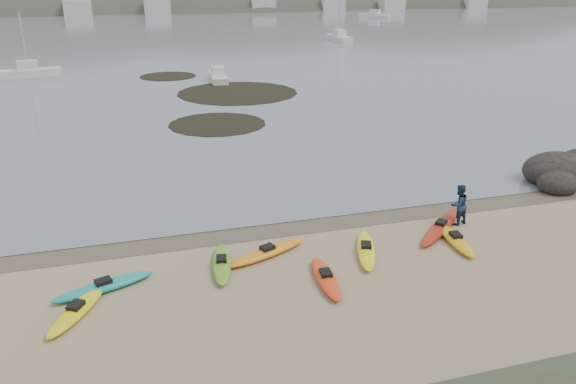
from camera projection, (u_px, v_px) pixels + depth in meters
name	position (u px, v px, depth m)	size (l,w,h in m)	color
ground	(288.00, 223.00, 25.55)	(600.00, 600.00, 0.00)	tan
wet_sand	(290.00, 225.00, 25.28)	(60.00, 60.00, 0.00)	brown
kayaks	(299.00, 259.00, 21.91)	(18.10, 6.18, 0.34)	teal
person_east	(459.00, 205.00, 25.09)	(0.91, 0.71, 1.88)	navy
rock_cluster	(568.00, 177.00, 30.58)	(5.45, 4.04, 1.93)	black
kelp_mats	(220.00, 96.00, 51.99)	(14.28, 29.10, 0.04)	black
moored_boats	(134.00, 33.00, 100.98)	(110.70, 85.30, 1.38)	silver
far_hills	(244.00, 48.00, 215.06)	(550.00, 135.00, 80.00)	#384235
far_town	(162.00, 7.00, 156.00)	(199.00, 5.00, 4.00)	beige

